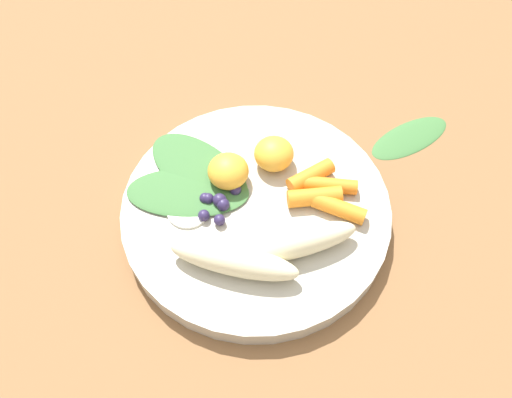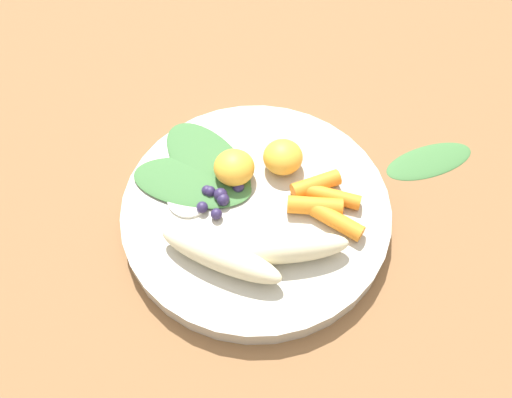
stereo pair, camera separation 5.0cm
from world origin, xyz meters
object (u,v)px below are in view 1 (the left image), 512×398
(banana_peeled_left, at_px, (294,242))
(banana_peeled_right, at_px, (234,260))
(orange_segment_near, at_px, (228,171))
(bowl, at_px, (256,211))
(kale_leaf_stray, at_px, (410,137))

(banana_peeled_left, height_order, banana_peeled_right, same)
(banana_peeled_right, xyz_separation_m, orange_segment_near, (0.10, -0.02, 0.00))
(bowl, bearing_deg, kale_leaf_stray, -77.03)
(banana_peeled_left, distance_m, banana_peeled_right, 0.06)
(banana_peeled_right, relative_size, orange_segment_near, 2.89)
(banana_peeled_right, height_order, kale_leaf_stray, banana_peeled_right)
(banana_peeled_right, xyz_separation_m, kale_leaf_stray, (0.10, -0.24, -0.03))
(banana_peeled_left, relative_size, banana_peeled_right, 1.00)
(banana_peeled_left, height_order, orange_segment_near, orange_segment_near)
(kale_leaf_stray, bearing_deg, banana_peeled_left, -163.10)
(banana_peeled_left, xyz_separation_m, banana_peeled_right, (0.00, 0.06, 0.00))
(bowl, bearing_deg, banana_peeled_left, -163.02)
(banana_peeled_right, distance_m, kale_leaf_stray, 0.26)
(bowl, height_order, kale_leaf_stray, bowl)
(banana_peeled_left, relative_size, orange_segment_near, 2.89)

